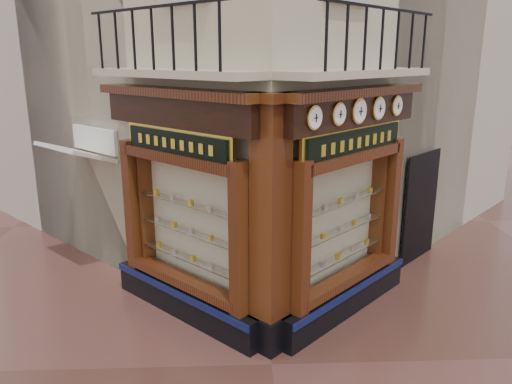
{
  "coord_description": "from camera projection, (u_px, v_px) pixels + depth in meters",
  "views": [
    {
      "loc": [
        -0.5,
        -6.51,
        4.45
      ],
      "look_at": [
        -0.15,
        2.0,
        2.14
      ],
      "focal_mm": 35.0,
      "sensor_mm": 36.0,
      "label": 1
    }
  ],
  "objects": [
    {
      "name": "ground",
      "position": [
        272.0,
        364.0,
        7.46
      ],
      "size": [
        80.0,
        80.0,
        0.0
      ],
      "primitive_type": "plane",
      "color": "#4F2C24",
      "rests_on": "ground"
    },
    {
      "name": "neighbour_left",
      "position": [
        166.0,
        19.0,
        14.25
      ],
      "size": [
        11.31,
        11.31,
        11.0
      ],
      "primitive_type": "cube",
      "rotation": [
        0.0,
        0.0,
        0.79
      ],
      "color": "#BCB3A4",
      "rests_on": "ground"
    },
    {
      "name": "neighbour_right",
      "position": [
        337.0,
        19.0,
        14.44
      ],
      "size": [
        11.31,
        11.31,
        11.0
      ],
      "primitive_type": "cube",
      "rotation": [
        0.0,
        0.0,
        0.79
      ],
      "color": "#BCB3A4",
      "rests_on": "ground"
    },
    {
      "name": "shopfront_left",
      "position": [
        183.0,
        209.0,
        8.4
      ],
      "size": [
        2.86,
        2.86,
        3.98
      ],
      "rotation": [
        0.0,
        0.0,
        2.36
      ],
      "color": "black",
      "rests_on": "ground"
    },
    {
      "name": "shopfront_right",
      "position": [
        348.0,
        207.0,
        8.51
      ],
      "size": [
        2.86,
        2.86,
        3.98
      ],
      "rotation": [
        0.0,
        0.0,
        0.79
      ],
      "color": "black",
      "rests_on": "ground"
    },
    {
      "name": "corner_pilaster",
      "position": [
        270.0,
        230.0,
        7.43
      ],
      "size": [
        0.85,
        0.85,
        3.98
      ],
      "rotation": [
        0.0,
        0.0,
        0.79
      ],
      "color": "black",
      "rests_on": "ground"
    },
    {
      "name": "balcony",
      "position": [
        267.0,
        72.0,
        7.79
      ],
      "size": [
        5.94,
        2.97,
        1.03
      ],
      "color": "#C2B797",
      "rests_on": "ground"
    },
    {
      "name": "clock_a",
      "position": [
        314.0,
        118.0,
        7.03
      ],
      "size": [
        0.28,
        0.28,
        0.35
      ],
      "rotation": [
        0.0,
        0.0,
        0.79
      ],
      "color": "gold",
      "rests_on": "ground"
    },
    {
      "name": "clock_b",
      "position": [
        339.0,
        114.0,
        7.46
      ],
      "size": [
        0.28,
        0.28,
        0.35
      ],
      "rotation": [
        0.0,
        0.0,
        0.79
      ],
      "color": "gold",
      "rests_on": "ground"
    },
    {
      "name": "clock_c",
      "position": [
        359.0,
        111.0,
        7.87
      ],
      "size": [
        0.33,
        0.33,
        0.41
      ],
      "rotation": [
        0.0,
        0.0,
        0.79
      ],
      "color": "gold",
      "rests_on": "ground"
    },
    {
      "name": "clock_d",
      "position": [
        379.0,
        108.0,
        8.31
      ],
      "size": [
        0.31,
        0.31,
        0.39
      ],
      "rotation": [
        0.0,
        0.0,
        0.79
      ],
      "color": "gold",
      "rests_on": "ground"
    },
    {
      "name": "clock_e",
      "position": [
        397.0,
        106.0,
        8.76
      ],
      "size": [
        0.29,
        0.29,
        0.36
      ],
      "rotation": [
        0.0,
        0.0,
        0.79
      ],
      "color": "gold",
      "rests_on": "ground"
    },
    {
      "name": "awning",
      "position": [
        87.0,
        271.0,
        10.72
      ],
      "size": [
        1.81,
        1.81,
        0.39
      ],
      "primitive_type": null,
      "rotation": [
        0.33,
        0.0,
        2.36
      ],
      "color": "white",
      "rests_on": "ground"
    },
    {
      "name": "signboard_left",
      "position": [
        176.0,
        143.0,
        8.05
      ],
      "size": [
        1.89,
        1.89,
        0.5
      ],
      "rotation": [
        0.0,
        0.0,
        2.36
      ],
      "color": "yellow",
      "rests_on": "ground"
    },
    {
      "name": "signboard_right",
      "position": [
        355.0,
        142.0,
        8.17
      ],
      "size": [
        2.09,
        2.09,
        0.56
      ],
      "rotation": [
        0.0,
        0.0,
        0.79
      ],
      "color": "yellow",
      "rests_on": "ground"
    }
  ]
}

